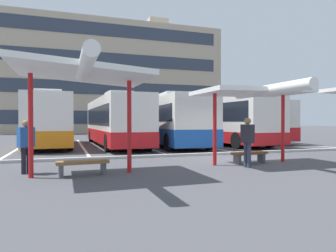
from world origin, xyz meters
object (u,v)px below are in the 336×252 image
(bench_0, at_px, (83,164))
(waiting_shelter_1, at_px, (254,93))
(coach_bus_0, at_px, (49,122))
(bench_1, at_px, (250,155))
(waiting_passenger_1, at_px, (247,138))
(coach_bus_2, at_px, (168,122))
(waiting_shelter_0, at_px, (83,74))
(coach_bus_1, at_px, (115,122))
(coach_bus_3, at_px, (221,120))
(waiting_passenger_0, at_px, (26,143))
(coach_bus_4, at_px, (243,122))

(bench_0, xyz_separation_m, waiting_shelter_1, (6.31, 0.37, 2.37))
(coach_bus_0, bearing_deg, bench_0, -82.89)
(bench_1, xyz_separation_m, waiting_passenger_1, (-0.68, -0.89, 0.70))
(coach_bus_2, bearing_deg, coach_bus_0, 171.47)
(coach_bus_2, distance_m, waiting_shelter_0, 12.67)
(coach_bus_0, bearing_deg, waiting_passenger_1, -59.45)
(coach_bus_0, distance_m, waiting_shelter_1, 13.87)
(coach_bus_1, bearing_deg, bench_1, -70.86)
(coach_bus_2, bearing_deg, waiting_shelter_1, -90.13)
(coach_bus_1, distance_m, bench_1, 11.12)
(coach_bus_0, relative_size, coach_bus_1, 0.88)
(coach_bus_3, relative_size, waiting_shelter_1, 2.34)
(waiting_shelter_1, distance_m, waiting_passenger_1, 1.89)
(bench_1, bearing_deg, waiting_passenger_0, 178.64)
(coach_bus_1, relative_size, bench_1, 7.56)
(coach_bus_2, xyz_separation_m, waiting_passenger_1, (-0.70, -10.86, -0.56))
(waiting_shelter_0, relative_size, waiting_shelter_1, 1.13)
(waiting_shelter_1, bearing_deg, coach_bus_2, 89.87)
(bench_0, bearing_deg, coach_bus_2, 59.24)
(waiting_passenger_0, height_order, waiting_passenger_1, waiting_passenger_1)
(waiting_shelter_1, height_order, waiting_passenger_0, waiting_shelter_1)
(coach_bus_1, bearing_deg, waiting_shelter_1, -71.35)
(coach_bus_3, relative_size, waiting_shelter_0, 2.08)
(waiting_passenger_0, bearing_deg, waiting_passenger_1, -8.43)
(coach_bus_2, relative_size, bench_1, 7.84)
(waiting_shelter_1, bearing_deg, waiting_passenger_1, -138.99)
(waiting_shelter_0, height_order, bench_1, waiting_shelter_0)
(coach_bus_3, distance_m, coach_bus_4, 4.24)
(waiting_shelter_0, distance_m, waiting_passenger_1, 5.97)
(coach_bus_3, xyz_separation_m, waiting_shelter_1, (-3.84, -9.62, 0.96))
(waiting_shelter_0, height_order, bench_0, waiting_shelter_0)
(bench_0, height_order, waiting_passenger_0, waiting_passenger_0)
(coach_bus_1, xyz_separation_m, coach_bus_3, (7.46, -1.12, 0.15))
(coach_bus_0, distance_m, coach_bus_1, 4.21)
(bench_1, bearing_deg, waiting_shelter_0, -171.74)
(coach_bus_3, relative_size, coach_bus_4, 0.98)
(coach_bus_4, xyz_separation_m, waiting_shelter_1, (-7.21, -12.17, 1.14))
(waiting_shelter_0, distance_m, bench_1, 6.92)
(waiting_shelter_0, relative_size, waiting_passenger_1, 2.89)
(coach_bus_2, relative_size, bench_0, 7.72)
(coach_bus_4, distance_m, bench_1, 13.94)
(waiting_shelter_0, relative_size, bench_0, 3.23)
(bench_1, bearing_deg, waiting_shelter_1, -90.00)
(coach_bus_1, distance_m, bench_0, 11.50)
(coach_bus_4, relative_size, bench_1, 6.95)
(coach_bus_3, height_order, bench_1, coach_bus_3)
(bench_1, relative_size, waiting_passenger_1, 0.88)
(bench_1, bearing_deg, coach_bus_3, 67.63)
(coach_bus_1, bearing_deg, coach_bus_0, 170.48)
(coach_bus_1, bearing_deg, waiting_passenger_1, -75.44)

